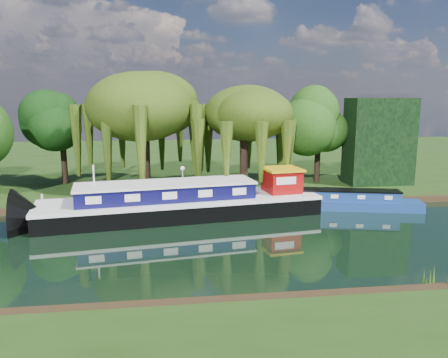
{
  "coord_description": "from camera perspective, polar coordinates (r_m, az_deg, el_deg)",
  "views": [
    {
      "loc": [
        -0.63,
        -24.6,
        8.5
      ],
      "look_at": [
        3.26,
        5.57,
        2.8
      ],
      "focal_mm": 35.0,
      "sensor_mm": 36.0,
      "label": 1
    }
  ],
  "objects": [
    {
      "name": "far_bank",
      "position": [
        59.18,
        -6.68,
        2.5
      ],
      "size": [
        120.0,
        52.0,
        0.45
      ],
      "primitive_type": "cube",
      "color": "black",
      "rests_on": "ground"
    },
    {
      "name": "tree_far_mid",
      "position": [
        43.53,
        -20.44,
        6.6
      ],
      "size": [
        4.88,
        4.88,
        7.98
      ],
      "color": "black",
      "rests_on": "far_bank"
    },
    {
      "name": "ground",
      "position": [
        26.03,
        -5.62,
        -8.5
      ],
      "size": [
        120.0,
        120.0,
        0.0
      ],
      "primitive_type": "plane",
      "color": "black"
    },
    {
      "name": "tree_far_right",
      "position": [
        42.43,
        12.27,
        6.81
      ],
      "size": [
        4.8,
        4.8,
        7.86
      ],
      "color": "black",
      "rests_on": "far_bank"
    },
    {
      "name": "dutch_barge",
      "position": [
        31.6,
        -5.23,
        -3.07
      ],
      "size": [
        20.46,
        7.38,
        4.22
      ],
      "rotation": [
        0.0,
        0.0,
        0.15
      ],
      "color": "black",
      "rests_on": "ground"
    },
    {
      "name": "conifer_hedge",
      "position": [
        43.49,
        19.59,
        4.66
      ],
      "size": [
        6.0,
        3.0,
        8.0
      ],
      "primitive_type": "cube",
      "color": "black",
      "rests_on": "far_bank"
    },
    {
      "name": "narrowboat",
      "position": [
        35.02,
        15.64,
        -2.85
      ],
      "size": [
        11.41,
        4.49,
        1.65
      ],
      "rotation": [
        0.0,
        0.0,
        -0.24
      ],
      "color": "navy",
      "rests_on": "ground"
    },
    {
      "name": "willow_left",
      "position": [
        39.02,
        -10.35,
        9.11
      ],
      "size": [
        8.2,
        8.2,
        9.83
      ],
      "color": "black",
      "rests_on": "far_bank"
    },
    {
      "name": "mooring_posts",
      "position": [
        33.85,
        -6.95,
        -2.35
      ],
      "size": [
        19.16,
        0.16,
        1.0
      ],
      "color": "silver",
      "rests_on": "far_bank"
    },
    {
      "name": "red_dinghy",
      "position": [
        33.62,
        -22.32,
        -4.85
      ],
      "size": [
        3.03,
        2.23,
        0.61
      ],
      "primitive_type": "imported",
      "rotation": [
        0.0,
        0.0,
        1.62
      ],
      "color": "maroon",
      "rests_on": "ground"
    },
    {
      "name": "white_cruiser",
      "position": [
        36.25,
        18.97,
        -3.54
      ],
      "size": [
        2.54,
        2.3,
        1.17
      ],
      "primitive_type": "imported",
      "rotation": [
        0.0,
        0.0,
        1.38
      ],
      "color": "silver",
      "rests_on": "ground"
    },
    {
      "name": "willow_right",
      "position": [
        37.41,
        2.64,
        7.47
      ],
      "size": [
        6.76,
        6.76,
        8.23
      ],
      "color": "black",
      "rests_on": "far_bank"
    },
    {
      "name": "reeds_near",
      "position": [
        20.23,
        15.49,
        -12.93
      ],
      "size": [
        33.7,
        1.5,
        1.1
      ],
      "color": "#1F4211",
      "rests_on": "ground"
    },
    {
      "name": "lamppost",
      "position": [
        35.64,
        -5.43,
        0.74
      ],
      "size": [
        0.36,
        0.36,
        2.56
      ],
      "color": "silver",
      "rests_on": "far_bank"
    }
  ]
}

